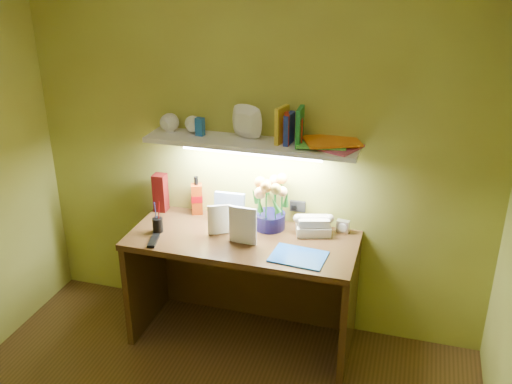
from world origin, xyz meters
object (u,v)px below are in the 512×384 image
at_px(desk, 243,290).
at_px(flower_bouquet, 270,202).
at_px(telephone, 313,224).
at_px(desk_clock, 343,226).
at_px(whisky_bottle, 197,195).

xyz_separation_m(desk, flower_bouquet, (0.12, 0.18, 0.55)).
distance_m(desk, flower_bouquet, 0.59).
distance_m(telephone, desk_clock, 0.19).
distance_m(desk, telephone, 0.62).
relative_size(desk, desk_clock, 17.86).
xyz_separation_m(flower_bouquet, desk_clock, (0.45, 0.07, -0.13)).
xyz_separation_m(desk, desk_clock, (0.58, 0.25, 0.41)).
distance_m(desk, desk_clock, 0.75).
bearing_deg(desk_clock, desk, -149.15).
distance_m(flower_bouquet, whisky_bottle, 0.52).
distance_m(flower_bouquet, telephone, 0.30).
bearing_deg(telephone, desk_clock, 4.50).
height_order(desk_clock, whisky_bottle, whisky_bottle).
bearing_deg(whisky_bottle, telephone, -4.54).
relative_size(telephone, whisky_bottle, 0.80).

